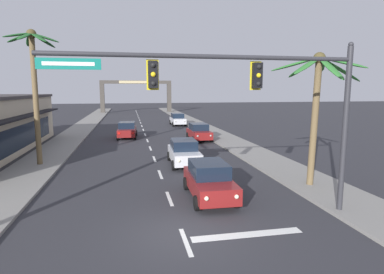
{
  "coord_description": "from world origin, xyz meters",
  "views": [
    {
      "loc": [
        -1.74,
        -10.47,
        5.02
      ],
      "look_at": [
        1.95,
        8.0,
        2.2
      ],
      "focal_mm": 29.68,
      "sensor_mm": 36.0,
      "label": 1
    }
  ],
  "objects_px": {
    "traffic_signal_mast": "(258,91)",
    "sedan_parked_nearest_kerb": "(178,119)",
    "sedan_lead_at_stop_bar": "(209,180)",
    "sedan_parked_mid_kerb": "(199,132)",
    "sedan_oncoming_far": "(127,130)",
    "sedan_third_in_queue": "(184,152)",
    "palm_right_nearest": "(317,88)",
    "town_gateway_arch": "(136,92)",
    "palm_left_second": "(34,71)"
  },
  "relations": [
    {
      "from": "palm_left_second",
      "to": "sedan_oncoming_far",
      "type": "bearing_deg",
      "value": 64.03
    },
    {
      "from": "sedan_third_in_queue",
      "to": "sedan_parked_mid_kerb",
      "type": "relative_size",
      "value": 1.01
    },
    {
      "from": "sedan_lead_at_stop_bar",
      "to": "town_gateway_arch",
      "type": "distance_m",
      "value": 57.04
    },
    {
      "from": "sedan_third_in_queue",
      "to": "town_gateway_arch",
      "type": "distance_m",
      "value": 50.24
    },
    {
      "from": "sedan_oncoming_far",
      "to": "sedan_lead_at_stop_bar",
      "type": "bearing_deg",
      "value": -79.13
    },
    {
      "from": "sedan_oncoming_far",
      "to": "palm_right_nearest",
      "type": "bearing_deg",
      "value": -63.72
    },
    {
      "from": "sedan_third_in_queue",
      "to": "sedan_oncoming_far",
      "type": "bearing_deg",
      "value": 106.31
    },
    {
      "from": "traffic_signal_mast",
      "to": "sedan_parked_nearest_kerb",
      "type": "xyz_separation_m",
      "value": [
        2.11,
        33.39,
        -4.1
      ]
    },
    {
      "from": "sedan_oncoming_far",
      "to": "sedan_parked_nearest_kerb",
      "type": "bearing_deg",
      "value": 57.05
    },
    {
      "from": "sedan_lead_at_stop_bar",
      "to": "town_gateway_arch",
      "type": "relative_size",
      "value": 0.29
    },
    {
      "from": "sedan_oncoming_far",
      "to": "sedan_parked_nearest_kerb",
      "type": "height_order",
      "value": "same"
    },
    {
      "from": "traffic_signal_mast",
      "to": "sedan_third_in_queue",
      "type": "xyz_separation_m",
      "value": [
        -1.12,
        9.63,
        -4.1
      ]
    },
    {
      "from": "sedan_oncoming_far",
      "to": "town_gateway_arch",
      "type": "bearing_deg",
      "value": 86.99
    },
    {
      "from": "sedan_lead_at_stop_bar",
      "to": "sedan_parked_mid_kerb",
      "type": "height_order",
      "value": "same"
    },
    {
      "from": "sedan_third_in_queue",
      "to": "town_gateway_arch",
      "type": "height_order",
      "value": "town_gateway_arch"
    },
    {
      "from": "sedan_parked_mid_kerb",
      "to": "palm_right_nearest",
      "type": "xyz_separation_m",
      "value": [
        2.45,
        -16.12,
        4.24
      ]
    },
    {
      "from": "palm_right_nearest",
      "to": "palm_left_second",
      "type": "bearing_deg",
      "value": 153.19
    },
    {
      "from": "sedan_third_in_queue",
      "to": "town_gateway_arch",
      "type": "bearing_deg",
      "value": 92.1
    },
    {
      "from": "sedan_parked_mid_kerb",
      "to": "palm_right_nearest",
      "type": "bearing_deg",
      "value": -81.34
    },
    {
      "from": "sedan_third_in_queue",
      "to": "palm_right_nearest",
      "type": "relative_size",
      "value": 0.65
    },
    {
      "from": "sedan_oncoming_far",
      "to": "sedan_parked_mid_kerb",
      "type": "xyz_separation_m",
      "value": [
        7.02,
        -3.07,
        0.0
      ]
    },
    {
      "from": "traffic_signal_mast",
      "to": "sedan_oncoming_far",
      "type": "height_order",
      "value": "traffic_signal_mast"
    },
    {
      "from": "sedan_parked_mid_kerb",
      "to": "sedan_oncoming_far",
      "type": "bearing_deg",
      "value": 156.4
    },
    {
      "from": "sedan_oncoming_far",
      "to": "palm_left_second",
      "type": "bearing_deg",
      "value": -115.97
    },
    {
      "from": "traffic_signal_mast",
      "to": "palm_right_nearest",
      "type": "height_order",
      "value": "palm_right_nearest"
    },
    {
      "from": "sedan_oncoming_far",
      "to": "palm_left_second",
      "type": "xyz_separation_m",
      "value": [
        -5.63,
        -11.56,
        5.31
      ]
    },
    {
      "from": "traffic_signal_mast",
      "to": "palm_left_second",
      "type": "height_order",
      "value": "palm_left_second"
    },
    {
      "from": "sedan_lead_at_stop_bar",
      "to": "sedan_oncoming_far",
      "type": "height_order",
      "value": "same"
    },
    {
      "from": "town_gateway_arch",
      "to": "sedan_third_in_queue",
      "type": "bearing_deg",
      "value": -87.9
    },
    {
      "from": "sedan_parked_mid_kerb",
      "to": "palm_right_nearest",
      "type": "height_order",
      "value": "palm_right_nearest"
    },
    {
      "from": "sedan_parked_nearest_kerb",
      "to": "palm_right_nearest",
      "type": "bearing_deg",
      "value": -85.3
    },
    {
      "from": "sedan_lead_at_stop_bar",
      "to": "palm_left_second",
      "type": "height_order",
      "value": "palm_left_second"
    },
    {
      "from": "traffic_signal_mast",
      "to": "town_gateway_arch",
      "type": "relative_size",
      "value": 0.75
    },
    {
      "from": "palm_right_nearest",
      "to": "sedan_lead_at_stop_bar",
      "type": "bearing_deg",
      "value": -174.2
    },
    {
      "from": "sedan_lead_at_stop_bar",
      "to": "town_gateway_arch",
      "type": "height_order",
      "value": "town_gateway_arch"
    },
    {
      "from": "sedan_third_in_queue",
      "to": "palm_right_nearest",
      "type": "height_order",
      "value": "palm_right_nearest"
    },
    {
      "from": "traffic_signal_mast",
      "to": "sedan_parked_nearest_kerb",
      "type": "bearing_deg",
      "value": 86.39
    },
    {
      "from": "sedan_parked_nearest_kerb",
      "to": "town_gateway_arch",
      "type": "xyz_separation_m",
      "value": [
        -5.06,
        26.31,
        3.68
      ]
    },
    {
      "from": "traffic_signal_mast",
      "to": "sedan_lead_at_stop_bar",
      "type": "height_order",
      "value": "traffic_signal_mast"
    },
    {
      "from": "sedan_oncoming_far",
      "to": "sedan_parked_mid_kerb",
      "type": "bearing_deg",
      "value": -23.6
    },
    {
      "from": "palm_right_nearest",
      "to": "sedan_third_in_queue",
      "type": "bearing_deg",
      "value": 132.33
    },
    {
      "from": "sedan_oncoming_far",
      "to": "sedan_parked_nearest_kerb",
      "type": "distance_m",
      "value": 12.89
    },
    {
      "from": "palm_left_second",
      "to": "palm_right_nearest",
      "type": "distance_m",
      "value": 16.96
    },
    {
      "from": "sedan_lead_at_stop_bar",
      "to": "sedan_parked_mid_kerb",
      "type": "distance_m",
      "value": 17.01
    },
    {
      "from": "palm_left_second",
      "to": "traffic_signal_mast",
      "type": "bearing_deg",
      "value": -46.29
    },
    {
      "from": "sedan_lead_at_stop_bar",
      "to": "sedan_parked_nearest_kerb",
      "type": "bearing_deg",
      "value": 84.0
    },
    {
      "from": "palm_left_second",
      "to": "palm_right_nearest",
      "type": "xyz_separation_m",
      "value": [
        15.11,
        -7.63,
        -1.07
      ]
    },
    {
      "from": "sedan_third_in_queue",
      "to": "sedan_parked_nearest_kerb",
      "type": "height_order",
      "value": "same"
    },
    {
      "from": "sedan_parked_mid_kerb",
      "to": "town_gateway_arch",
      "type": "distance_m",
      "value": 40.68
    },
    {
      "from": "sedan_lead_at_stop_bar",
      "to": "sedan_parked_nearest_kerb",
      "type": "height_order",
      "value": "same"
    }
  ]
}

